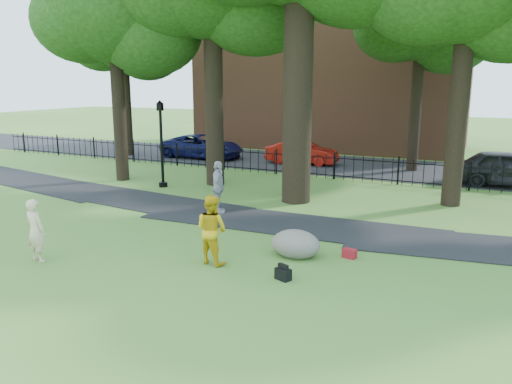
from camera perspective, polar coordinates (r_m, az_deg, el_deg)
The scene contains 15 objects.
ground at distance 13.54m, azimuth -6.32°, elevation -7.38°, with size 120.00×120.00×0.00m, color #3F6D26.
footpath at distance 16.43m, azimuth 3.90°, elevation -3.72°, with size 36.00×2.60×0.03m, color black.
street at distance 27.99m, azimuth 11.25°, elevation 2.89°, with size 80.00×7.00×0.02m, color black.
iron_fence at distance 24.09m, azimuth 8.90°, elevation 2.88°, with size 44.00×0.04×1.20m.
brick_building at distance 36.43m, azimuth 8.68°, elevation 14.66°, with size 18.00×8.00×12.00m, color brown.
woman at distance 14.10m, azimuth -23.90°, elevation -4.03°, with size 0.61×0.40×1.67m, color beige.
man at distance 12.81m, azimuth -5.10°, elevation -4.28°, with size 0.88×0.68×1.80m, color gold.
pedestrian at distance 17.59m, azimuth -4.34°, elevation 0.53°, with size 1.10×0.46×1.88m, color #ABAAAF.
boulder at distance 13.44m, azimuth 4.55°, elevation -5.73°, with size 1.33×1.01×0.78m, color #666255.
lamppost at distance 22.24m, azimuth -10.74°, elevation 5.30°, with size 0.38×0.38×3.80m.
backpack at distance 11.97m, azimuth 3.12°, elevation -9.35°, with size 0.37×0.23×0.28m, color black.
red_bag at distance 13.58m, azimuth 10.64°, elevation -6.92°, with size 0.35×0.22×0.24m, color maroon.
red_sedan at distance 28.28m, azimuth 5.28°, elevation 4.53°, with size 1.40×4.01×1.32m, color #A1140C.
navy_van at distance 30.62m, azimuth -6.21°, elevation 5.22°, with size 2.35×5.10×1.42m, color #0C0E3C.
grey_car at distance 24.82m, azimuth 26.91°, elevation 2.42°, with size 1.91×4.74×1.61m, color black.
Camera 1 is at (6.81, -10.76, 4.61)m, focal length 35.00 mm.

